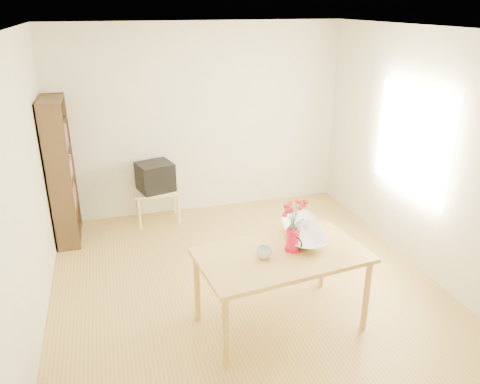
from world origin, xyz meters
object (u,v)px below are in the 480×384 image
object	(u,v)px
mug	(264,253)
bowl	(304,211)
television	(155,176)
pitcher	(293,241)
table	(282,261)

from	to	relation	value
mug	bowl	xyz separation A→B (m)	(0.49, 0.31, 0.20)
bowl	television	distance (m)	2.60
mug	television	size ratio (longest dim) A/B	0.25
pitcher	mug	xyz separation A→B (m)	(-0.29, -0.06, -0.04)
table	bowl	bearing A→B (deg)	34.54
mug	bowl	bearing A→B (deg)	-171.62
mug	television	world-z (taller)	mug
table	pitcher	xyz separation A→B (m)	(0.11, 0.03, 0.17)
table	mug	distance (m)	0.22
pitcher	mug	size ratio (longest dim) A/B	1.61
pitcher	bowl	xyz separation A→B (m)	(0.20, 0.25, 0.16)
pitcher	bowl	world-z (taller)	bowl
mug	television	xyz separation A→B (m)	(-0.65, 2.61, -0.15)
table	bowl	distance (m)	0.53
television	table	bearing A→B (deg)	-87.57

